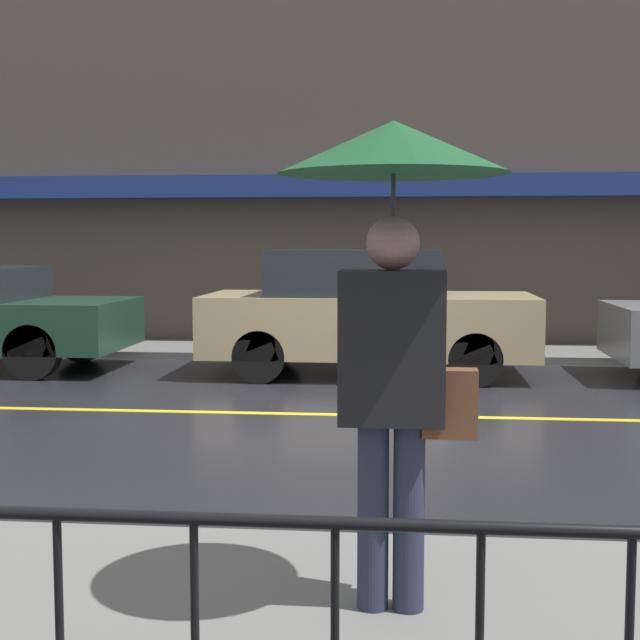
# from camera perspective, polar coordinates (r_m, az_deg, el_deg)

# --- Properties ---
(ground_plane) EXTENTS (80.00, 80.00, 0.00)m
(ground_plane) POSITION_cam_1_polar(r_m,az_deg,el_deg) (9.00, 0.90, -6.09)
(ground_plane) COLOR black
(sidewalk_far) EXTENTS (28.00, 1.69, 0.11)m
(sidewalk_far) POSITION_cam_1_polar(r_m,az_deg,el_deg) (13.68, 2.60, -2.01)
(sidewalk_far) COLOR #60605E
(sidewalk_far) RESTS_ON ground_plane
(lane_marking) EXTENTS (25.20, 0.12, 0.01)m
(lane_marking) POSITION_cam_1_polar(r_m,az_deg,el_deg) (9.00, 0.90, -6.06)
(lane_marking) COLOR gold
(lane_marking) RESTS_ON ground_plane
(building_storefront) EXTENTS (28.00, 0.85, 5.78)m
(building_storefront) POSITION_cam_1_polar(r_m,az_deg,el_deg) (14.59, 2.87, 9.53)
(building_storefront) COLOR #4C4238
(building_storefront) RESTS_ON ground_plane
(railing_foreground) EXTENTS (12.00, 0.04, 0.93)m
(railing_foreground) POSITION_cam_1_polar(r_m,az_deg,el_deg) (2.59, -12.26, -18.99)
(railing_foreground) COLOR black
(railing_foreground) RESTS_ON sidewalk_near
(pedestrian) EXTENTS (1.00, 1.00, 2.15)m
(pedestrian) POSITION_cam_1_polar(r_m,az_deg,el_deg) (3.87, 4.78, 5.30)
(pedestrian) COLOR #23283D
(pedestrian) RESTS_ON sidewalk_near
(car_tan) EXTENTS (4.23, 1.84, 1.63)m
(car_tan) POSITION_cam_1_polar(r_m,az_deg,el_deg) (11.58, 2.96, 0.51)
(car_tan) COLOR tan
(car_tan) RESTS_ON ground_plane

